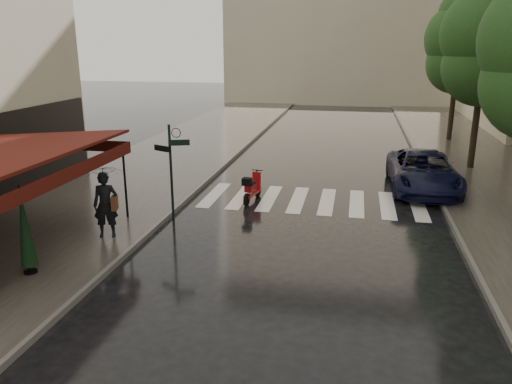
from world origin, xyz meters
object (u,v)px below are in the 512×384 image
(pedestrian_with_umbrella, at_px, (103,179))
(parked_car, at_px, (423,171))
(parasol_front, at_px, (25,227))
(scooter, at_px, (252,188))

(pedestrian_with_umbrella, bearing_deg, parked_car, 20.03)
(parasol_front, bearing_deg, scooter, 60.18)
(scooter, height_order, parasol_front, parasol_front)
(parked_car, xyz_separation_m, parasol_front, (-10.17, -9.79, 0.57))
(pedestrian_with_umbrella, relative_size, scooter, 1.64)
(pedestrian_with_umbrella, distance_m, scooter, 5.68)
(parked_car, distance_m, parasol_front, 14.12)
(pedestrian_with_umbrella, height_order, scooter, pedestrian_with_umbrella)
(pedestrian_with_umbrella, height_order, parked_car, pedestrian_with_umbrella)
(scooter, relative_size, parasol_front, 0.71)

